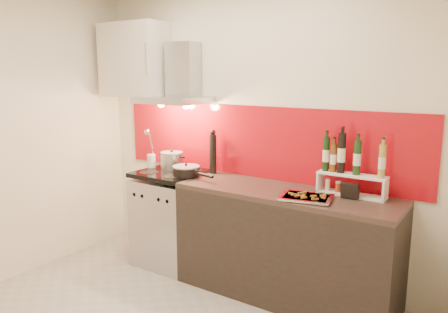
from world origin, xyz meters
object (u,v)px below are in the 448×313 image
Objects in this scene: pepper_mill at (213,152)px; baking_tray at (306,197)px; saute_pan at (187,171)px; counter at (285,244)px; range_stove at (172,219)px; stock_pot at (172,160)px.

pepper_mill reaches higher than baking_tray.
counter is at bearing 3.46° from saute_pan.
saute_pan is 1.11× the size of baking_tray.
saute_pan reaches higher than baking_tray.
range_stove is 0.57m from stock_pot.
range_stove is 4.13× the size of stock_pot.
stock_pot is (-1.28, 0.10, 0.54)m from counter.
pepper_mill is 1.14m from baking_tray.
range_stove is at bearing -151.21° from pepper_mill.
stock_pot is at bearing 175.63° from counter.
stock_pot reaches higher than baking_tray.
saute_pan is 1.15× the size of pepper_mill.
baking_tray is at bearing -16.45° from pepper_mill.
pepper_mill is (0.43, 0.09, 0.11)m from stock_pot.
baking_tray is (1.50, -0.23, -0.08)m from stock_pot.
pepper_mill reaches higher than saute_pan.
counter is at bearing -4.37° from stock_pot.
stock_pot is at bearing -168.04° from pepper_mill.
range_stove is at bearing -179.77° from counter.
stock_pot is 1.52m from baking_tray.
counter is 3.80× the size of saute_pan.
counter is 1.09m from pepper_mill.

